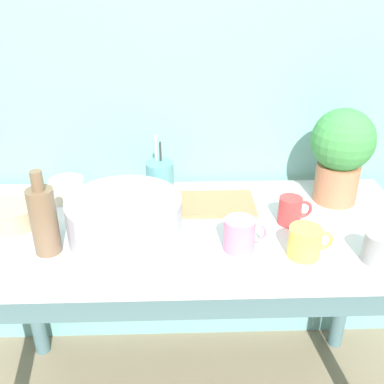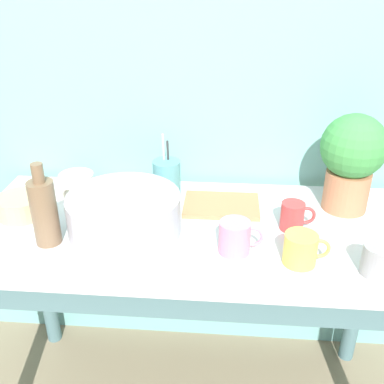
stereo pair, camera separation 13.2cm
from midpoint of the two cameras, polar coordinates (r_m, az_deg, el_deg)
The scene contains 13 objects.
wall_back at distance 1.58m, azimuth 3.62°, elevation 15.91°, with size 6.00×0.05×2.40m.
counter_table at distance 1.45m, azimuth 2.57°, elevation -10.16°, with size 1.38×0.63×0.78m.
potted_plant at distance 1.51m, azimuth 22.05°, elevation 4.06°, with size 0.20×0.20×0.32m.
bowl_wash_large at distance 1.34m, azimuth -5.80°, elevation -2.85°, with size 0.34×0.34×0.12m.
bottle_tall at distance 1.31m, azimuth -15.54°, elevation -2.41°, with size 0.07×0.07×0.25m.
mug_grey at distance 1.29m, azimuth 25.33°, elevation -7.88°, with size 0.11×0.08×0.08m.
mug_red at distance 1.40m, azimuth 15.40°, elevation -3.04°, with size 0.11×0.07×0.09m.
mug_pink at distance 1.26m, azimuth 8.57°, elevation -5.79°, with size 0.12×0.09×0.09m.
mug_yellow at distance 1.26m, azimuth 16.68°, elevation -7.06°, with size 0.12×0.09×0.09m.
bowl_small_cream at distance 1.61m, azimuth -12.15°, elevation 1.04°, with size 0.12×0.12×0.07m.
bowl_small_tan at distance 1.51m, azimuth -18.58°, elevation -1.75°, with size 0.15×0.15×0.07m.
utensil_cup at distance 1.53m, azimuth -0.75°, elevation 1.67°, with size 0.09×0.09×0.23m.
tray_board at distance 1.49m, azimuth 6.29°, elevation -1.76°, with size 0.25×0.17×0.02m.
Camera 2 is at (0.09, -0.86, 1.51)m, focal length 42.00 mm.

